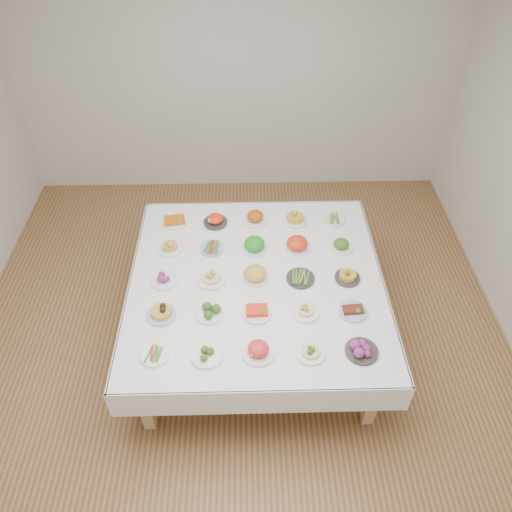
{
  "coord_description": "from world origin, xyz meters",
  "views": [
    {
      "loc": [
        0.1,
        -2.82,
        3.75
      ],
      "look_at": [
        0.17,
        0.2,
        0.88
      ],
      "focal_mm": 35.0,
      "sensor_mm": 36.0,
      "label": 1
    }
  ],
  "objects_px": {
    "dish_0": "(155,354)",
    "dish_24": "(334,219)",
    "display_table": "(256,285)",
    "dish_12": "(255,274)"
  },
  "relations": [
    {
      "from": "dish_24",
      "to": "dish_12",
      "type": "bearing_deg",
      "value": -135.66
    },
    {
      "from": "display_table",
      "to": "dish_24",
      "type": "distance_m",
      "value": 1.06
    },
    {
      "from": "display_table",
      "to": "dish_0",
      "type": "distance_m",
      "value": 1.06
    },
    {
      "from": "dish_0",
      "to": "dish_24",
      "type": "distance_m",
      "value": 2.12
    },
    {
      "from": "display_table",
      "to": "dish_12",
      "type": "xyz_separation_m",
      "value": [
        -0.01,
        0.01,
        0.13
      ]
    },
    {
      "from": "dish_0",
      "to": "dish_24",
      "type": "relative_size",
      "value": 1.02
    },
    {
      "from": "dish_0",
      "to": "dish_12",
      "type": "bearing_deg",
      "value": 45.4
    },
    {
      "from": "dish_12",
      "to": "dish_24",
      "type": "distance_m",
      "value": 1.06
    },
    {
      "from": "display_table",
      "to": "dish_0",
      "type": "bearing_deg",
      "value": -135.35
    },
    {
      "from": "dish_0",
      "to": "dish_12",
      "type": "height_order",
      "value": "dish_12"
    }
  ]
}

